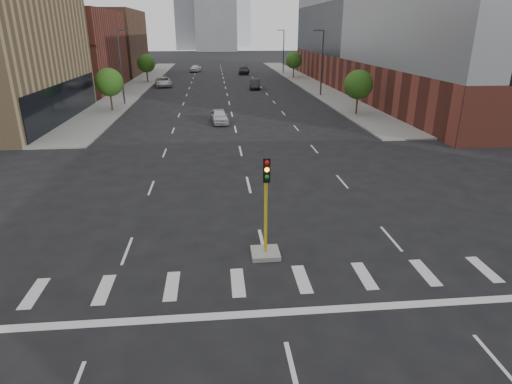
{
  "coord_description": "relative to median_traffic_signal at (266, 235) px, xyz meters",
  "views": [
    {
      "loc": [
        -1.96,
        -7.09,
        9.07
      ],
      "look_at": [
        -0.3,
        10.12,
        2.5
      ],
      "focal_mm": 30.0,
      "sensor_mm": 36.0,
      "label": 1
    }
  ],
  "objects": [
    {
      "name": "sidewalk_left_far",
      "position": [
        -15.0,
        65.03,
        -0.9
      ],
      "size": [
        5.0,
        92.0,
        0.15
      ],
      "primitive_type": "cube",
      "color": "gray",
      "rests_on": "ground"
    },
    {
      "name": "sidewalk_right_far",
      "position": [
        15.0,
        65.03,
        -0.9
      ],
      "size": [
        5.0,
        92.0,
        0.15
      ],
      "primitive_type": "cube",
      "color": "gray",
      "rests_on": "ground"
    },
    {
      "name": "building_left_far_a",
      "position": [
        -27.5,
        57.03,
        5.03
      ],
      "size": [
        20.0,
        22.0,
        12.0
      ],
      "primitive_type": "cube",
      "color": "brown",
      "rests_on": "ground"
    },
    {
      "name": "building_left_far_b",
      "position": [
        -27.5,
        83.03,
        5.53
      ],
      "size": [
        20.0,
        24.0,
        13.0
      ],
      "primitive_type": "cube",
      "color": "brown",
      "rests_on": "ground"
    },
    {
      "name": "building_right_main",
      "position": [
        29.5,
        51.03,
        10.03
      ],
      "size": [
        24.0,
        70.0,
        22.0
      ],
      "color": "brown",
      "rests_on": "ground"
    },
    {
      "name": "median_traffic_signal",
      "position": [
        0.0,
        0.0,
        0.0
      ],
      "size": [
        1.2,
        1.2,
        4.4
      ],
      "color": "#999993",
      "rests_on": "ground"
    },
    {
      "name": "streetlight_right_a",
      "position": [
        13.41,
        46.03,
        4.04
      ],
      "size": [
        1.6,
        0.22,
        9.07
      ],
      "color": "#2D2D30",
      "rests_on": "ground"
    },
    {
      "name": "streetlight_right_b",
      "position": [
        13.41,
        81.03,
        4.04
      ],
      "size": [
        1.6,
        0.22,
        9.07
      ],
      "color": "#2D2D30",
      "rests_on": "ground"
    },
    {
      "name": "streetlight_left",
      "position": [
        -13.41,
        41.03,
        4.04
      ],
      "size": [
        1.6,
        0.22,
        9.07
      ],
      "color": "#2D2D30",
      "rests_on": "ground"
    },
    {
      "name": "tree_left_near",
      "position": [
        -14.0,
        36.03,
        2.42
      ],
      "size": [
        3.2,
        3.2,
        4.85
      ],
      "color": "#382619",
      "rests_on": "ground"
    },
    {
      "name": "tree_left_far",
      "position": [
        -14.0,
        66.03,
        2.42
      ],
      "size": [
        3.2,
        3.2,
        4.85
      ],
      "color": "#382619",
      "rests_on": "ground"
    },
    {
      "name": "tree_right_near",
      "position": [
        14.0,
        31.03,
        2.42
      ],
      "size": [
        3.2,
        3.2,
        4.85
      ],
      "color": "#382619",
      "rests_on": "ground"
    },
    {
      "name": "tree_right_far",
      "position": [
        14.0,
        71.03,
        2.42
      ],
      "size": [
        3.2,
        3.2,
        4.85
      ],
      "color": "#382619",
      "rests_on": "ground"
    },
    {
      "name": "car_near_left",
      "position": [
        -1.5,
        28.14,
        -0.26
      ],
      "size": [
        2.05,
        4.33,
        1.43
      ],
      "primitive_type": "imported",
      "rotation": [
        0.0,
        0.0,
        0.09
      ],
      "color": "silver",
      "rests_on": "ground"
    },
    {
      "name": "car_mid_right",
      "position": [
        4.73,
        55.0,
        -0.2
      ],
      "size": [
        1.95,
        4.79,
        1.54
      ],
      "primitive_type": "imported",
      "rotation": [
        0.0,
        0.0,
        -0.07
      ],
      "color": "#222227",
      "rests_on": "ground"
    },
    {
      "name": "car_far_left",
      "position": [
        -10.5,
        59.66,
        -0.19
      ],
      "size": [
        3.46,
        5.97,
        1.57
      ],
      "primitive_type": "imported",
      "rotation": [
        0.0,
        0.0,
        0.16
      ],
      "color": "silver",
      "rests_on": "ground"
    },
    {
      "name": "car_deep_right",
      "position": [
        4.75,
        80.07,
        -0.15
      ],
      "size": [
        2.86,
        5.85,
        1.64
      ],
      "primitive_type": "imported",
      "rotation": [
        0.0,
        0.0,
        -0.1
      ],
      "color": "black",
      "rests_on": "ground"
    },
    {
      "name": "car_distant",
      "position": [
        -5.99,
        86.18,
        -0.15
      ],
      "size": [
        2.72,
        5.09,
        1.65
      ],
      "primitive_type": "imported",
      "rotation": [
        0.0,
        0.0,
        -0.17
      ],
      "color": "silver",
      "rests_on": "ground"
    }
  ]
}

